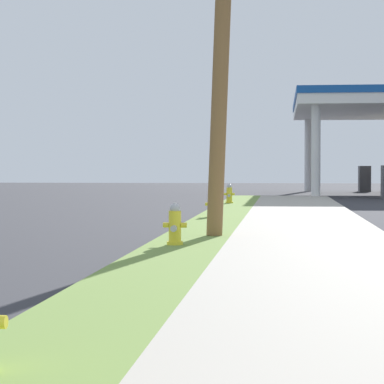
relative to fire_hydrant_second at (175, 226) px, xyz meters
The scene contains 3 objects.
fire_hydrant_second is the anchor object (origin of this frame).
fire_hydrant_third 8.64m from the fire_hydrant_second, 90.27° to the left, with size 0.42×0.37×0.74m.
fire_hydrant_fourth 17.60m from the fire_hydrant_second, 90.44° to the left, with size 0.42×0.37×0.74m.
Camera 1 is at (2.42, -1.29, 1.48)m, focal length 78.50 mm.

